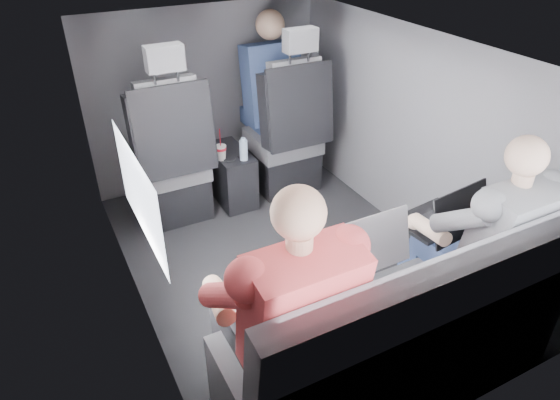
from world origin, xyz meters
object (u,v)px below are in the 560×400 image
laptop_white (270,293)px  passenger_rear_right (481,242)px  laptop_black (443,218)px  passenger_rear_left (283,313)px  rear_bench (400,341)px  front_seat_right (286,141)px  water_bottle (244,150)px  soda_cup (221,152)px  front_seat_left (171,167)px  passenger_front_right (271,85)px  center_console (231,175)px  laptop_silver (358,246)px

laptop_white → passenger_rear_right: size_ratio=0.29×
laptop_black → passenger_rear_left: passenger_rear_left is taller
rear_bench → passenger_rear_right: 0.60m
rear_bench → front_seat_right: bearing=76.7°
water_bottle → passenger_rear_right: passenger_rear_right is taller
soda_cup → front_seat_left: bearing=170.8°
passenger_rear_right → passenger_front_right: bearing=91.6°
rear_bench → soda_cup: rear_bench is taller
passenger_rear_left → center_console: bearing=73.8°
water_bottle → front_seat_right: bearing=17.6°
laptop_black → laptop_white: bearing=-175.0°
passenger_front_right → center_console: bearing=-154.2°
front_seat_right → passenger_front_right: passenger_front_right is taller
center_console → rear_bench: size_ratio=0.30×
center_console → rear_bench: (-0.00, -1.94, 0.11)m
rear_bench → passenger_rear_left: 0.64m
front_seat_right → laptop_black: bearing=-89.4°
front_seat_left → passenger_front_right: (0.90, 0.26, 0.36)m
laptop_black → passenger_front_right: size_ratio=0.45×
front_seat_left → laptop_black: (0.92, -1.59, 0.24)m
rear_bench → passenger_front_right: size_ratio=1.82×
front_seat_left → passenger_rear_left: front_seat_left is taller
front_seat_left → laptop_white: size_ratio=3.63×
water_bottle → passenger_rear_right: size_ratio=0.14×
soda_cup → water_bottle: soda_cup is taller
laptop_silver → laptop_black: laptop_silver is taller
laptop_black → water_bottle: bearing=106.2°
rear_bench → laptop_silver: (-0.04, 0.31, 0.33)m
front_seat_left → laptop_white: 1.70m
front_seat_left → front_seat_right: bearing=0.0°
rear_bench → laptop_white: size_ratio=4.59×
water_bottle → passenger_front_right: bearing=43.4°
rear_bench → laptop_silver: size_ratio=4.28×
soda_cup → laptop_black: (0.57, -1.54, 0.18)m
rear_bench → laptop_silver: rear_bench is taller
water_bottle → laptop_black: 1.53m
center_console → passenger_rear_left: size_ratio=0.39×
front_seat_left → rear_bench: front_seat_left is taller
center_console → passenger_rear_left: 1.97m
laptop_black → laptop_silver: bearing=179.8°
laptop_black → soda_cup: bearing=110.2°
front_seat_left → passenger_rear_right: 2.06m
passenger_rear_right → water_bottle: bearing=105.6°
laptop_white → passenger_front_right: passenger_front_right is taller
laptop_white → passenger_rear_left: passenger_rear_left is taller
center_console → passenger_rear_right: (0.51, -1.85, 0.42)m
passenger_rear_right → center_console: bearing=105.4°
soda_cup → laptop_silver: laptop_silver is taller
passenger_rear_left → passenger_rear_right: (1.04, 0.00, -0.02)m
laptop_white → laptop_black: (0.99, 0.09, 0.00)m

